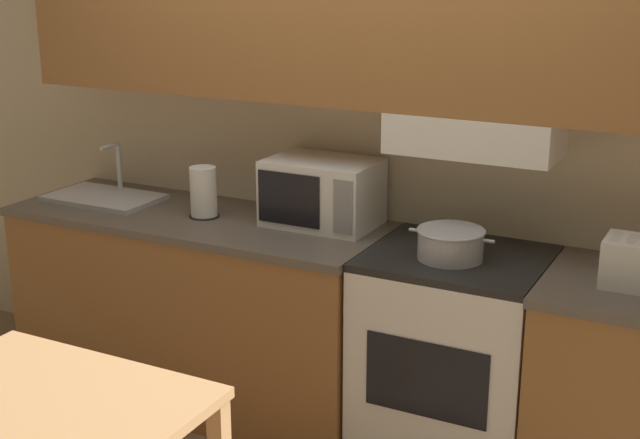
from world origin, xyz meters
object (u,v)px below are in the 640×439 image
Objects in this scene: cooking_pot at (451,243)px; toaster at (639,263)px; sink_basin at (104,196)px; paper_towel_roll at (203,192)px; stove_range at (453,360)px; microwave at (322,192)px.

cooking_pot is 1.36× the size of toaster.
sink_basin is 0.59m from paper_towel_roll.
paper_towel_roll is at bearing 179.48° from toaster.
stove_range is 2.63× the size of cooking_pot.
toaster reaches higher than cooking_pot.
cooking_pot is at bearing -1.51° from sink_basin.
stove_range is 3.57× the size of toaster.
paper_towel_roll reaches higher than cooking_pot.
cooking_pot is at bearing -1.82° from paper_towel_roll.
microwave is (-0.65, 0.18, 0.08)m from cooking_pot.
toaster is at bearing -0.60° from sink_basin.
paper_towel_roll is (-1.18, 0.04, 0.05)m from cooking_pot.
cooking_pot is 1.18m from paper_towel_roll.
microwave is 1.13m from sink_basin.
stove_range is 1.32m from paper_towel_roll.
cooking_pot is 0.73× the size of microwave.
sink_basin is (-2.46, 0.03, -0.07)m from toaster.
cooking_pot is (-0.01, -0.06, 0.52)m from stove_range.
toaster is at bearing 1.69° from cooking_pot.
stove_range is at bearing 78.05° from cooking_pot.
paper_towel_roll reaches higher than toaster.
paper_towel_roll is at bearing -179.10° from stove_range.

